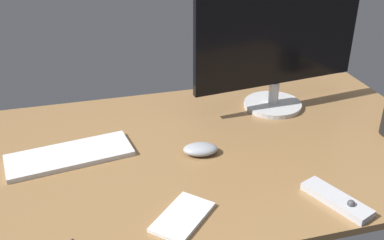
{
  "coord_description": "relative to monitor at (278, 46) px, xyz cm",
  "views": [
    {
      "loc": [
        -36.15,
        -108.9,
        71.96
      ],
      "look_at": [
        -4.7,
        7.36,
        8.0
      ],
      "focal_mm": 42.67,
      "sensor_mm": 36.0,
      "label": 1
    }
  ],
  "objects": [
    {
      "name": "keyboard",
      "position": [
        -68.88,
        -15.11,
        -21.22
      ],
      "size": [
        36.26,
        18.5,
        1.41
      ],
      "primitive_type": "cube",
      "rotation": [
        0.0,
        0.0,
        0.15
      ],
      "color": "silver",
      "rests_on": "desk"
    },
    {
      "name": "computer_mouse",
      "position": [
        -32.59,
        -22.92,
        -20.37
      ],
      "size": [
        10.85,
        7.97,
        3.09
      ],
      "primitive_type": "ellipsoid",
      "rotation": [
        0.0,
        0.0,
        -0.17
      ],
      "color": "#999EA5",
      "rests_on": "desk"
    },
    {
      "name": "notepad",
      "position": [
        -44.44,
        -49.02,
        -21.41
      ],
      "size": [
        17.53,
        17.57,
        1.03
      ],
      "primitive_type": "cube",
      "rotation": [
        0.0,
        0.0,
        0.79
      ],
      "color": "silver",
      "rests_on": "desk"
    },
    {
      "name": "media_remote",
      "position": [
        -6.84,
        -53.16,
        -20.93
      ],
      "size": [
        11.76,
        18.73,
        3.16
      ],
      "rotation": [
        0.0,
        0.0,
        -1.19
      ],
      "color": "#B7B7BC",
      "rests_on": "desk"
    },
    {
      "name": "desk",
      "position": [
        -27.78,
        -20.57,
        -22.92
      ],
      "size": [
        140.0,
        84.0,
        2.0
      ],
      "primitive_type": "cube",
      "color": "olive",
      "rests_on": "ground"
    },
    {
      "name": "monitor",
      "position": [
        0.0,
        0.0,
        0.0
      ],
      "size": [
        58.48,
        19.74,
        41.74
      ],
      "rotation": [
        0.0,
        0.0,
        0.12
      ],
      "color": "silver",
      "rests_on": "desk"
    }
  ]
}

